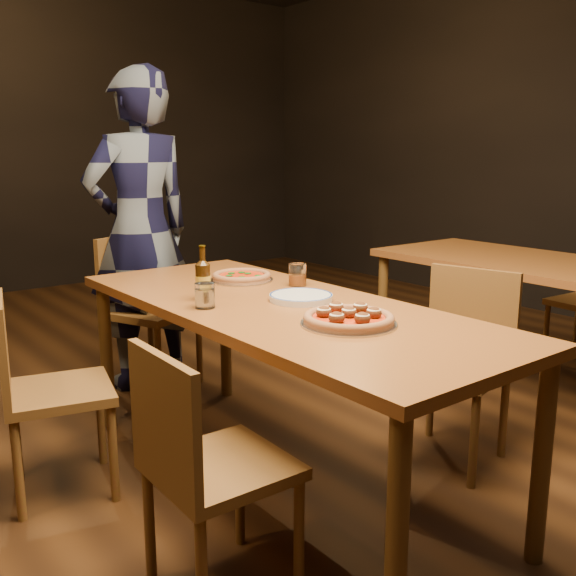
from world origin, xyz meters
TOP-DOWN VIEW (x-y plane):
  - ground at (0.00, 0.00)m, footprint 9.00×9.00m
  - table_main at (0.00, 0.00)m, footprint 0.80×2.00m
  - table_right at (1.70, -0.20)m, footprint 0.80×2.00m
  - chair_main_nw at (-0.54, -0.42)m, footprint 0.40×0.40m
  - chair_main_sw at (-0.72, 0.47)m, footprint 0.48×0.48m
  - chair_main_e at (0.69, -0.31)m, footprint 0.49×0.49m
  - chair_end at (0.09, 1.30)m, footprint 0.56×0.56m
  - pizza_meatball at (-0.00, -0.39)m, footprint 0.33×0.33m
  - pizza_margherita at (0.14, 0.47)m, footprint 0.29×0.29m
  - plate_stack at (0.10, -0.01)m, footprint 0.25×0.25m
  - beer_bottle at (-0.20, 0.24)m, footprint 0.06×0.06m
  - water_glass at (-0.27, 0.12)m, footprint 0.08×0.08m
  - amber_glass at (0.27, 0.22)m, footprint 0.08×0.08m
  - diner at (0.08, 1.40)m, footprint 0.67×0.45m

SIDE VIEW (x-z plane):
  - ground at x=0.00m, z-range 0.00..0.00m
  - chair_main_nw at x=-0.54m, z-range 0.00..0.83m
  - chair_main_sw at x=-0.72m, z-range 0.00..0.84m
  - chair_main_e at x=0.69m, z-range 0.00..0.87m
  - chair_end at x=0.09m, z-range 0.00..0.91m
  - table_main at x=0.00m, z-range 0.30..1.05m
  - table_right at x=1.70m, z-range 0.30..1.05m
  - plate_stack at x=0.10m, z-range 0.75..0.77m
  - pizza_margherita at x=0.14m, z-range 0.75..0.79m
  - pizza_meatball at x=0.00m, z-range 0.74..0.80m
  - water_glass at x=-0.27m, z-range 0.75..0.84m
  - amber_glass at x=0.27m, z-range 0.75..0.85m
  - beer_bottle at x=-0.20m, z-range 0.72..0.93m
  - diner at x=0.08m, z-range 0.00..1.78m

